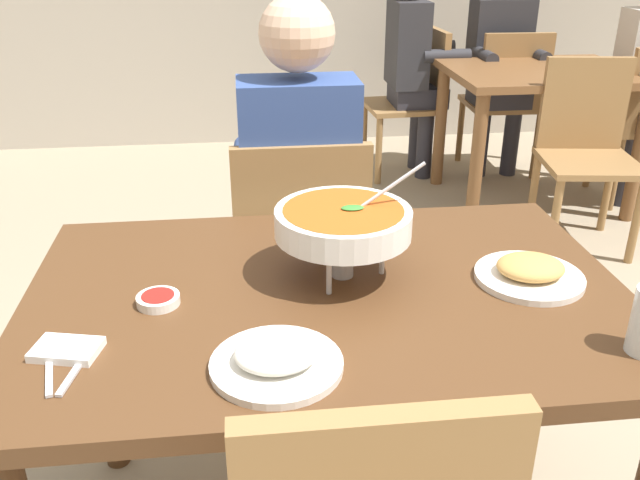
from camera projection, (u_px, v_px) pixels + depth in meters
dining_table_main at (328, 334)px, 1.52m from camera, size 1.30×0.86×0.76m
chair_diner_main at (300, 251)px, 2.23m from camera, size 0.44×0.44×0.90m
diner_main at (298, 179)px, 2.16m from camera, size 0.40×0.45×1.31m
curry_bowl at (343, 223)px, 1.48m from camera, size 0.33×0.30×0.26m
rice_plate at (276, 359)px, 1.21m from camera, size 0.24×0.24×0.06m
appetizer_plate at (530, 272)px, 1.51m from camera, size 0.24×0.24×0.06m
sauce_dish at (158, 299)px, 1.42m from camera, size 0.09×0.09×0.02m
napkin_folded at (67, 350)px, 1.26m from camera, size 0.14×0.11×0.02m
fork_utensil at (49, 368)px, 1.21m from camera, size 0.05×0.17×0.01m
spoon_utensil at (78, 366)px, 1.22m from camera, size 0.04×0.17×0.01m
dining_table_far at (539, 94)px, 3.74m from camera, size 1.00×0.80×0.76m
chair_bg_middle at (507, 96)px, 4.21m from camera, size 0.45×0.45×0.90m
chair_bg_right at (417, 93)px, 4.26m from camera, size 0.47×0.47×0.90m
chair_bg_corner at (586, 142)px, 3.32m from camera, size 0.50×0.50×0.90m
patron_bg_middle at (501, 55)px, 4.17m from camera, size 0.40×0.45×1.31m
patron_bg_right at (413, 56)px, 4.13m from camera, size 0.45×0.40×1.31m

